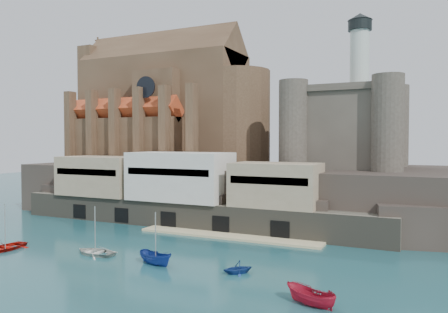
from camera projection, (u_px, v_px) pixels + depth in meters
ground at (151, 265)px, 52.92m from camera, size 300.00×300.00×0.00m
promontory at (263, 191)px, 88.38m from camera, size 100.00×36.00×10.00m
quay at (178, 191)px, 77.91m from camera, size 70.00×12.00×13.05m
church at (169, 110)px, 100.28m from camera, size 47.00×25.93×30.51m
castle_keep at (347, 124)px, 82.47m from camera, size 21.20×21.20×29.30m
boat_0 at (5, 250)px, 60.31m from camera, size 4.52×1.62×6.21m
boat_2 at (156, 264)px, 53.12m from camera, size 2.46×2.42×5.25m
boat_5 at (310, 305)px, 39.94m from camera, size 2.52×2.49×5.18m
boat_6 at (95, 254)px, 57.94m from camera, size 1.56×4.39×6.04m
boat_7 at (238, 273)px, 49.54m from camera, size 3.44×3.40×3.48m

